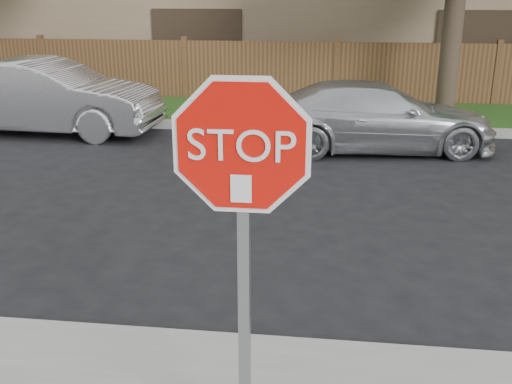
# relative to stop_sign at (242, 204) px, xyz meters

# --- Properties ---
(ground) EXTENTS (90.00, 90.00, 0.00)m
(ground) POSITION_rel_stop_sign_xyz_m (0.56, 1.48, -1.83)
(ground) COLOR black
(ground) RESTS_ON ground
(far_curb) EXTENTS (70.00, 0.30, 0.15)m
(far_curb) POSITION_rel_stop_sign_xyz_m (0.56, 9.63, -1.75)
(far_curb) COLOR gray
(far_curb) RESTS_ON ground
(grass_strip) EXTENTS (70.00, 3.00, 0.12)m
(grass_strip) POSITION_rel_stop_sign_xyz_m (0.56, 11.28, -1.77)
(grass_strip) COLOR #1E4714
(grass_strip) RESTS_ON ground
(fence) EXTENTS (70.00, 0.12, 1.60)m
(fence) POSITION_rel_stop_sign_xyz_m (0.56, 12.88, -1.03)
(fence) COLOR #4F311C
(fence) RESTS_ON ground
(stop_sign) EXTENTS (1.01, 0.13, 2.55)m
(stop_sign) POSITION_rel_stop_sign_xyz_m (0.00, 0.00, 0.00)
(stop_sign) COLOR gray
(stop_sign) RESTS_ON sidewalk_near
(sedan_left) EXTENTS (4.73, 1.81, 1.54)m
(sedan_left) POSITION_rel_stop_sign_xyz_m (-5.40, 8.80, -1.06)
(sedan_left) COLOR silver
(sedan_left) RESTS_ON ground
(sedan_right) EXTENTS (4.56, 2.27, 1.27)m
(sedan_right) POSITION_rel_stop_sign_xyz_m (1.29, 8.26, -1.19)
(sedan_right) COLOR silver
(sedan_right) RESTS_ON ground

